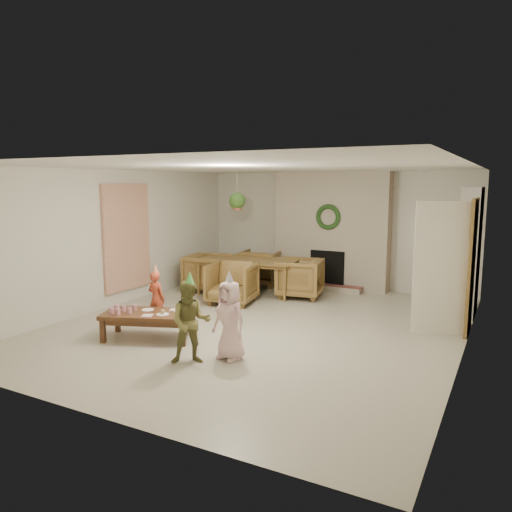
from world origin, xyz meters
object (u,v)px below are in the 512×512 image
Objects in this scene: dining_chair_left at (208,272)px; child_plaid at (191,322)px; coffee_table_top at (148,314)px; child_pink at (230,320)px; dining_chair_far at (260,268)px; child_red at (156,299)px; dining_table at (247,277)px; dining_chair_near at (232,283)px; dining_chair_right at (300,278)px.

dining_chair_left is 0.81× the size of child_plaid.
child_pink is (1.47, -0.15, 0.15)m from coffee_table_top.
dining_chair_far is 0.81× the size of child_plaid.
child_plaid reaches higher than child_red.
child_pink reaches higher than coffee_table_top.
child_pink is (1.64, -3.41, 0.16)m from dining_table.
child_red is at bearing -174.21° from dining_chair_left.
dining_table is 0.88m from dining_chair_near.
dining_chair_right reaches higher than dining_table.
child_red reaches higher than dining_chair_left.
dining_chair_near is 2.40m from coffee_table_top.
coffee_table_top is 1.24m from child_plaid.
dining_table is at bearing 71.94° from coffee_table_top.
coffee_table_top is 1.46× the size of child_red.
dining_table is 1.10m from dining_chair_right.
dining_table is 1.94× the size of child_pink.
dining_chair_left is at bearing 139.84° from child_pink.
dining_chair_far is at bearing -128.66° from dining_chair_right.
coffee_table_top is at bearing -97.20° from dining_table.
dining_chair_right is at bearing -0.00° from dining_table.
coffee_table_top is (-0.92, -3.46, -0.02)m from dining_chair_right.
dining_chair_left is 3.28m from coffee_table_top.
child_plaid is at bearing -159.35° from dining_chair_left.
dining_table is 2.34× the size of dining_chair_near.
coffee_table_top is at bearing -173.51° from child_pink.
child_pink reaches higher than dining_chair_near.
dining_chair_left is (-0.87, -0.16, 0.04)m from dining_table.
child_plaid reaches higher than child_pink.
dining_chair_left reaches higher than coffee_table_top.
coffee_table_top is at bearing -99.84° from dining_chair_near.
dining_chair_near is 1.41m from dining_chair_right.
dining_chair_near is (0.16, -0.87, 0.04)m from dining_table.
coffee_table_top is 1.49m from child_pink.
dining_table reaches higher than coffee_table_top.
dining_chair_right is at bearing 38.66° from dining_chair_near.
dining_table is 2.34× the size of dining_chair_right.
coffee_table_top is 1.25× the size of child_pink.
coffee_table_top is at bearing -25.01° from dining_chair_right.
dining_table is at bearing 73.72° from child_plaid.
dining_chair_near is 1.00× the size of dining_chair_left.
dining_chair_right is 0.96× the size of child_red.
child_red is at bearing -103.11° from dining_table.
dining_chair_near and dining_chair_far have the same top height.
dining_chair_far is 1.00× the size of dining_chair_right.
dining_table is 1.55× the size of coffee_table_top.
child_pink is at bearing 163.24° from child_red.
dining_chair_far and dining_chair_left have the same top height.
child_plaid reaches higher than coffee_table_top.
child_red reaches higher than coffee_table_top.
dining_chair_near is 0.66× the size of coffee_table_top.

